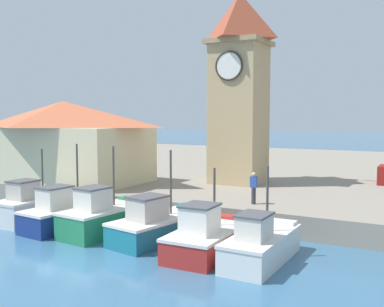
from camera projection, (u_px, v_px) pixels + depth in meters
name	position (u px, v px, depth m)	size (l,w,h in m)	color
ground_plane	(57.00, 268.00, 16.50)	(300.00, 300.00, 0.00)	#386689
quay_wharf	(284.00, 171.00, 40.79)	(120.00, 40.00, 1.12)	gray
fishing_boat_far_left	(35.00, 206.00, 23.84)	(2.04, 4.48, 3.80)	silver
fishing_boat_left_outer	(68.00, 213.00, 22.31)	(2.33, 5.02, 4.16)	navy
fishing_boat_left_inner	(105.00, 217.00, 21.24)	(2.41, 4.74, 4.12)	#237A4C
fishing_boat_mid_left	(160.00, 224.00, 20.16)	(2.88, 5.44, 4.02)	#196B7F
fishing_boat_center	(207.00, 237.00, 18.13)	(2.27, 4.75, 3.43)	#AD2823
fishing_boat_mid_right	(261.00, 244.00, 17.07)	(1.90, 4.61, 3.64)	silver
clock_tower	(239.00, 83.00, 29.36)	(3.66, 3.66, 13.95)	tan
warehouse_left	(64.00, 140.00, 30.71)	(11.59, 6.55, 5.44)	beige
dock_worker_near_tower	(254.00, 187.00, 22.61)	(0.34, 0.22, 1.62)	#33333D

